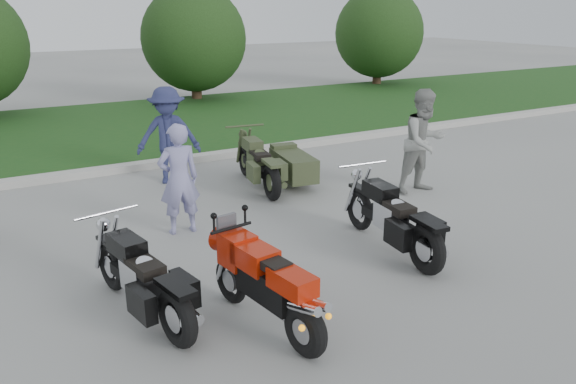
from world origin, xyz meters
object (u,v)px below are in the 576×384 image
cruiser_sidecar (279,166)px  sportbike_red (267,283)px  person_stripe (179,179)px  person_grey (424,142)px  cruiser_left (145,283)px  cruiser_right (395,222)px  person_denim (168,136)px

cruiser_sidecar → sportbike_red: bearing=-111.7°
person_stripe → person_grey: person_grey is taller
cruiser_left → cruiser_right: bearing=-10.4°
cruiser_left → person_denim: 5.11m
person_stripe → person_denim: bearing=-101.1°
cruiser_left → person_grey: size_ratio=1.16×
sportbike_red → cruiser_right: 2.61m
cruiser_left → person_denim: (1.82, 4.75, 0.50)m
cruiser_left → cruiser_sidecar: cruiser_sidecar is taller
person_grey → person_denim: bearing=143.2°
cruiser_right → person_grey: (2.18, 1.88, 0.50)m
cruiser_right → person_stripe: (-2.37, 2.17, 0.39)m
person_stripe → person_denim: person_denim is taller
cruiser_left → cruiser_right: cruiser_right is taller
person_denim → person_stripe: bearing=-84.1°
cruiser_right → person_stripe: size_ratio=1.37×
cruiser_left → cruiser_sidecar: (3.56, 3.48, -0.03)m
cruiser_left → cruiser_right: 3.53m
cruiser_right → person_denim: 5.03m
cruiser_right → person_grey: 2.92m
cruiser_sidecar → person_stripe: (-2.39, -1.27, 0.44)m
cruiser_right → person_grey: size_ratio=1.22×
cruiser_right → person_denim: size_ratio=1.25×
person_grey → person_stripe: bearing=175.6°
person_grey → person_denim: person_grey is taller
cruiser_left → person_grey: person_grey is taller
cruiser_sidecar → person_grey: person_grey is taller
sportbike_red → person_grey: size_ratio=1.01×
cruiser_left → cruiser_sidecar: 4.98m
person_grey → sportbike_red: bearing=-150.0°
cruiser_left → person_denim: bearing=57.9°
sportbike_red → cruiser_left: bearing=133.0°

